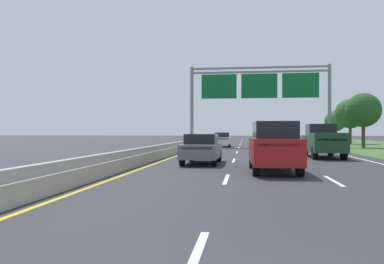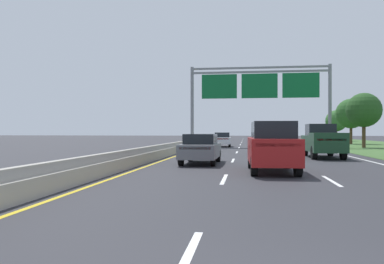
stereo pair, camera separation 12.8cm
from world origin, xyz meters
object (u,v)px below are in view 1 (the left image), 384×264
at_px(car_grey_left_lane_sedan, 202,148).
at_px(roadside_tree_far, 350,114).
at_px(overhead_sign_gantry, 259,89).
at_px(car_red_centre_lane_suv, 274,146).
at_px(roadside_tree_distant, 335,121).
at_px(roadside_tree_mid, 363,110).
at_px(car_white_left_lane_sedan, 222,139).
at_px(pickup_truck_darkgreen, 323,141).

distance_m(car_grey_left_lane_sedan, roadside_tree_far, 37.90).
relative_size(overhead_sign_gantry, car_red_centre_lane_suv, 3.17).
bearing_deg(roadside_tree_distant, roadside_tree_mid, -96.83).
bearing_deg(car_white_left_lane_sedan, roadside_tree_mid, -94.81).
bearing_deg(roadside_tree_distant, roadside_tree_far, -95.65).
bearing_deg(overhead_sign_gantry, roadside_tree_far, 43.42).
bearing_deg(car_white_left_lane_sedan, overhead_sign_gantry, -96.40).
bearing_deg(overhead_sign_gantry, roadside_tree_distant, 63.20).
height_order(car_white_left_lane_sedan, car_grey_left_lane_sedan, same).
bearing_deg(car_grey_left_lane_sedan, pickup_truck_darkgreen, -50.56).
relative_size(pickup_truck_darkgreen, roadside_tree_far, 0.89).
relative_size(car_white_left_lane_sedan, car_grey_left_lane_sedan, 1.01).
distance_m(car_white_left_lane_sedan, car_grey_left_lane_sedan, 22.73).
relative_size(pickup_truck_darkgreen, car_grey_left_lane_sedan, 1.22).
bearing_deg(car_red_centre_lane_suv, roadside_tree_mid, -24.53).
distance_m(overhead_sign_gantry, roadside_tree_mid, 10.88).
height_order(overhead_sign_gantry, roadside_tree_distant, overhead_sign_gantry).
bearing_deg(car_grey_left_lane_sedan, overhead_sign_gantry, -8.86).
bearing_deg(roadside_tree_distant, car_red_centre_lane_suv, -104.82).
xyz_separation_m(overhead_sign_gantry, roadside_tree_far, (12.40, 11.73, -2.21)).
bearing_deg(overhead_sign_gantry, pickup_truck_darkgreen, -77.92).
xyz_separation_m(pickup_truck_darkgreen, car_grey_left_lane_sedan, (-7.30, -5.86, -0.26)).
height_order(car_red_centre_lane_suv, roadside_tree_distant, roadside_tree_distant).
xyz_separation_m(overhead_sign_gantry, car_grey_left_lane_sedan, (-3.76, -22.40, -5.44)).
xyz_separation_m(roadside_tree_mid, roadside_tree_far, (1.79, 12.19, 0.17)).
xyz_separation_m(car_white_left_lane_sedan, roadside_tree_distant, (18.00, 27.33, 2.68)).
height_order(pickup_truck_darkgreen, roadside_tree_distant, roadside_tree_distant).
height_order(car_white_left_lane_sedan, roadside_tree_far, roadside_tree_far).
distance_m(overhead_sign_gantry, roadside_tree_distant, 31.12).
bearing_deg(roadside_tree_mid, car_red_centre_lane_suv, -112.90).
height_order(car_grey_left_lane_sedan, roadside_tree_distant, roadside_tree_distant).
relative_size(overhead_sign_gantry, roadside_tree_mid, 2.66).
relative_size(car_red_centre_lane_suv, roadside_tree_mid, 0.84).
distance_m(car_white_left_lane_sedan, roadside_tree_far, 20.25).
relative_size(car_red_centre_lane_suv, roadside_tree_distant, 0.89).
relative_size(car_white_left_lane_sedan, roadside_tree_mid, 0.79).
xyz_separation_m(car_red_centre_lane_suv, roadside_tree_mid, (10.90, 25.79, 2.78)).
xyz_separation_m(car_red_centre_lane_suv, car_grey_left_lane_sedan, (-3.46, 3.85, -0.28)).
relative_size(pickup_truck_darkgreen, car_red_centre_lane_suv, 1.14).
distance_m(car_red_centre_lane_suv, roadside_tree_mid, 28.14).
height_order(overhead_sign_gantry, car_white_left_lane_sedan, overhead_sign_gantry).
height_order(car_red_centre_lane_suv, roadside_tree_far, roadside_tree_far).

